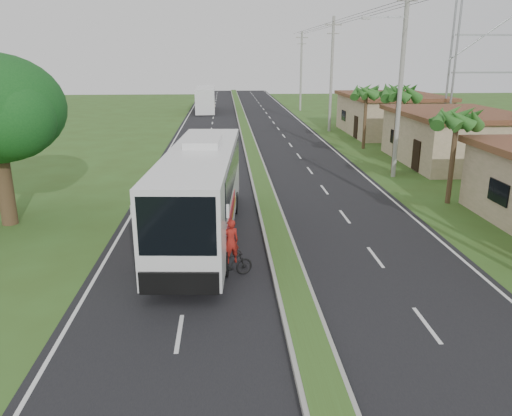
{
  "coord_description": "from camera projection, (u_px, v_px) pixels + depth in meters",
  "views": [
    {
      "loc": [
        -2.15,
        -12.26,
        7.36
      ],
      "look_at": [
        -1.0,
        5.87,
        1.8
      ],
      "focal_mm": 35.0,
      "sensor_mm": 36.0,
      "label": 1
    }
  ],
  "objects": [
    {
      "name": "ground",
      "position": [
        305.0,
        330.0,
        13.98
      ],
      "size": [
        180.0,
        180.0,
        0.0
      ],
      "primitive_type": "plane",
      "color": "#37521E",
      "rests_on": "ground"
    },
    {
      "name": "road_asphalt",
      "position": [
        258.0,
        171.0,
        33.07
      ],
      "size": [
        14.0,
        160.0,
        0.02
      ],
      "primitive_type": "cube",
      "color": "black",
      "rests_on": "ground"
    },
    {
      "name": "median_strip",
      "position": [
        258.0,
        170.0,
        33.04
      ],
      "size": [
        1.2,
        160.0,
        0.18
      ],
      "color": "gray",
      "rests_on": "ground"
    },
    {
      "name": "lane_edge_left",
      "position": [
        156.0,
        173.0,
        32.66
      ],
      "size": [
        0.12,
        160.0,
        0.01
      ],
      "primitive_type": "cube",
      "color": "silver",
      "rests_on": "ground"
    },
    {
      "name": "lane_edge_right",
      "position": [
        357.0,
        170.0,
        33.47
      ],
      "size": [
        0.12,
        160.0,
        0.01
      ],
      "primitive_type": "cube",
      "color": "silver",
      "rests_on": "ground"
    },
    {
      "name": "shop_mid",
      "position": [
        453.0,
        137.0,
        35.28
      ],
      "size": [
        7.6,
        10.6,
        3.67
      ],
      "color": "tan",
      "rests_on": "ground"
    },
    {
      "name": "shop_far",
      "position": [
        390.0,
        114.0,
        48.62
      ],
      "size": [
        8.6,
        11.6,
        3.82
      ],
      "color": "tan",
      "rests_on": "ground"
    },
    {
      "name": "palm_verge_b",
      "position": [
        457.0,
        119.0,
        24.73
      ],
      "size": [
        2.4,
        2.4,
        5.05
      ],
      "color": "#473321",
      "rests_on": "ground"
    },
    {
      "name": "palm_verge_c",
      "position": [
        399.0,
        93.0,
        31.15
      ],
      "size": [
        2.4,
        2.4,
        5.85
      ],
      "color": "#473321",
      "rests_on": "ground"
    },
    {
      "name": "palm_verge_d",
      "position": [
        367.0,
        92.0,
        39.93
      ],
      "size": [
        2.4,
        2.4,
        5.25
      ],
      "color": "#473321",
      "rests_on": "ground"
    },
    {
      "name": "utility_pole_b",
      "position": [
        401.0,
        75.0,
        29.84
      ],
      "size": [
        3.2,
        0.28,
        12.0
      ],
      "color": "gray",
      "rests_on": "ground"
    },
    {
      "name": "utility_pole_c",
      "position": [
        332.0,
        74.0,
        49.1
      ],
      "size": [
        1.6,
        0.28,
        11.0
      ],
      "color": "gray",
      "rests_on": "ground"
    },
    {
      "name": "utility_pole_d",
      "position": [
        301.0,
        70.0,
        68.26
      ],
      "size": [
        1.6,
        0.28,
        10.5
      ],
      "color": "gray",
      "rests_on": "ground"
    },
    {
      "name": "billboard_lattice",
      "position": [
        510.0,
        62.0,
        41.95
      ],
      "size": [
        10.18,
        1.18,
        12.07
      ],
      "color": "gray",
      "rests_on": "ground"
    },
    {
      "name": "coach_bus_main",
      "position": [
        201.0,
        186.0,
        20.54
      ],
      "size": [
        3.45,
        12.51,
        3.99
      ],
      "rotation": [
        0.0,
        0.0,
        -0.07
      ],
      "color": "white",
      "rests_on": "ground"
    },
    {
      "name": "coach_bus_far",
      "position": [
        205.0,
        98.0,
        67.9
      ],
      "size": [
        2.69,
        11.33,
        3.29
      ],
      "rotation": [
        0.0,
        0.0,
        0.02
      ],
      "color": "white",
      "rests_on": "ground"
    },
    {
      "name": "motorcyclist",
      "position": [
        231.0,
        257.0,
        17.06
      ],
      "size": [
        1.61,
        0.96,
        2.11
      ],
      "rotation": [
        0.0,
        0.0,
        0.36
      ],
      "color": "black",
      "rests_on": "ground"
    }
  ]
}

